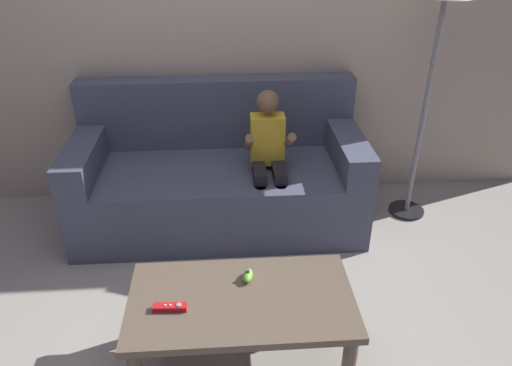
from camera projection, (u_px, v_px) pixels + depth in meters
name	position (u px, v px, depth m)	size (l,w,h in m)	color
wall_back	(211.00, 17.00, 3.04)	(4.78, 0.05, 2.50)	#B2A38E
couch	(219.00, 178.00, 3.16)	(1.81, 0.80, 0.89)	#474C60
person_seated_on_couch	(268.00, 157.00, 2.91)	(0.29, 0.36, 0.93)	black
coffee_table	(242.00, 309.00, 2.08)	(0.97, 0.52, 0.40)	brown
game_remote_red_near_edge	(170.00, 307.00, 1.99)	(0.14, 0.04, 0.03)	red
nunchuk_lime	(248.00, 275.00, 2.15)	(0.06, 0.10, 0.05)	#72C638
floor_lamp	(445.00, 0.00, 2.68)	(0.32, 0.32, 1.62)	black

